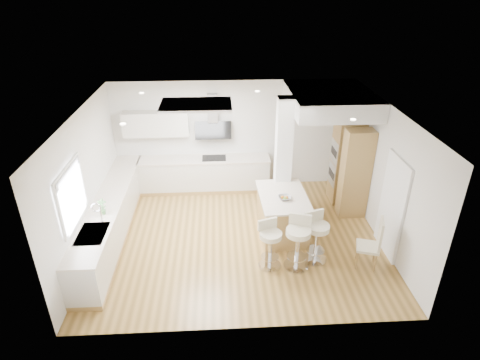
{
  "coord_description": "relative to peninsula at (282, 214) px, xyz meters",
  "views": [
    {
      "loc": [
        -0.38,
        -7.12,
        5.06
      ],
      "look_at": [
        0.06,
        0.4,
        1.18
      ],
      "focal_mm": 30.0,
      "sensor_mm": 36.0,
      "label": 1
    }
  ],
  "objects": [
    {
      "name": "counter_left",
      "position": [
        -3.65,
        0.07,
        -0.0
      ],
      "size": [
        0.63,
        4.5,
        1.35
      ],
      "color": "#AD884A",
      "rests_on": "ground"
    },
    {
      "name": "wall_back",
      "position": [
        -0.95,
        2.34,
        0.94
      ],
      "size": [
        6.0,
        0.04,
        2.8
      ],
      "primitive_type": "cube",
      "color": "silver",
      "rests_on": "ground"
    },
    {
      "name": "counter_back",
      "position": [
        -1.87,
        2.07,
        0.23
      ],
      "size": [
        3.62,
        0.63,
        2.5
      ],
      "color": "#AD884A",
      "rests_on": "ground"
    },
    {
      "name": "ground",
      "position": [
        -0.95,
        -0.16,
        -0.46
      ],
      "size": [
        6.0,
        6.0,
        0.0
      ],
      "primitive_type": "plane",
      "color": "#A47B3C",
      "rests_on": "ground"
    },
    {
      "name": "pillar",
      "position": [
        0.1,
        0.79,
        0.94
      ],
      "size": [
        0.35,
        0.35,
        2.8
      ],
      "color": "white",
      "rests_on": "ground"
    },
    {
      "name": "bar_stool_c",
      "position": [
        0.51,
        -0.99,
        0.13
      ],
      "size": [
        0.6,
        0.6,
        1.05
      ],
      "rotation": [
        0.0,
        0.0,
        0.33
      ],
      "color": "silver",
      "rests_on": "ground"
    },
    {
      "name": "skylight",
      "position": [
        -1.74,
        0.44,
        2.31
      ],
      "size": [
        4.1,
        2.1,
        0.06
      ],
      "color": "white",
      "rests_on": "ground"
    },
    {
      "name": "wall_right",
      "position": [
        2.05,
        -0.16,
        0.94
      ],
      "size": [
        0.04,
        5.0,
        2.8
      ],
      "primitive_type": "cube",
      "color": "silver",
      "rests_on": "ground"
    },
    {
      "name": "wall_left",
      "position": [
        -3.95,
        -0.16,
        0.94
      ],
      "size": [
        0.04,
        5.0,
        2.8
      ],
      "primitive_type": "cube",
      "color": "silver",
      "rests_on": "ground"
    },
    {
      "name": "dining_chair",
      "position": [
        1.55,
        -1.25,
        0.11
      ],
      "size": [
        0.52,
        0.52,
        1.07
      ],
      "rotation": [
        0.0,
        0.0,
        -0.31
      ],
      "color": "beige",
      "rests_on": "ground"
    },
    {
      "name": "oven_column",
      "position": [
        1.72,
        1.07,
        0.59
      ],
      "size": [
        0.63,
        1.21,
        2.1
      ],
      "color": "#AD884A",
      "rests_on": "ground"
    },
    {
      "name": "bar_stool_b",
      "position": [
        0.12,
        -1.17,
        0.15
      ],
      "size": [
        0.62,
        0.62,
        1.09
      ],
      "rotation": [
        0.0,
        0.0,
        -0.32
      ],
      "color": "silver",
      "rests_on": "ground"
    },
    {
      "name": "bar_stool_a",
      "position": [
        -0.41,
        -1.12,
        0.09
      ],
      "size": [
        0.56,
        0.56,
        0.98
      ],
      "rotation": [
        0.0,
        0.0,
        0.33
      ],
      "color": "silver",
      "rests_on": "ground"
    },
    {
      "name": "doorway_right",
      "position": [
        2.02,
        -0.76,
        0.54
      ],
      "size": [
        0.05,
        1.0,
        2.1
      ],
      "color": "#4F443E",
      "rests_on": "ground"
    },
    {
      "name": "window_left",
      "position": [
        -3.91,
        -1.06,
        1.23
      ],
      "size": [
        0.06,
        1.28,
        1.07
      ],
      "color": "white",
      "rests_on": "ground"
    },
    {
      "name": "soffit",
      "position": [
        1.15,
        1.24,
        2.14
      ],
      "size": [
        1.78,
        2.2,
        0.4
      ],
      "color": "silver",
      "rests_on": "ground"
    },
    {
      "name": "ceiling",
      "position": [
        -0.95,
        -0.16,
        -0.46
      ],
      "size": [
        6.0,
        5.0,
        0.02
      ],
      "primitive_type": "cube",
      "color": "silver",
      "rests_on": "ground"
    },
    {
      "name": "peninsula",
      "position": [
        0.0,
        0.0,
        0.0
      ],
      "size": [
        1.04,
        1.54,
        0.99
      ],
      "rotation": [
        0.0,
        0.0,
        0.03
      ],
      "color": "#AD884A",
      "rests_on": "ground"
    }
  ]
}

